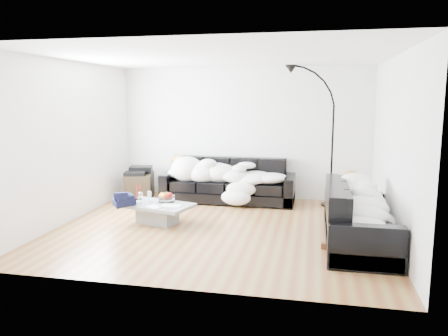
% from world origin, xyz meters
% --- Properties ---
extents(ground, '(5.00, 5.00, 0.00)m').
position_xyz_m(ground, '(0.00, 0.00, 0.00)').
color(ground, brown).
rests_on(ground, ground).
extents(wall_back, '(5.00, 0.02, 2.60)m').
position_xyz_m(wall_back, '(0.00, 2.25, 1.30)').
color(wall_back, silver).
rests_on(wall_back, ground).
extents(wall_left, '(0.02, 4.50, 2.60)m').
position_xyz_m(wall_left, '(-2.50, 0.00, 1.30)').
color(wall_left, silver).
rests_on(wall_left, ground).
extents(wall_right, '(0.02, 4.50, 2.60)m').
position_xyz_m(wall_right, '(2.50, 0.00, 1.30)').
color(wall_right, silver).
rests_on(wall_right, ground).
extents(ceiling, '(5.00, 5.00, 0.00)m').
position_xyz_m(ceiling, '(0.00, 0.00, 2.60)').
color(ceiling, white).
rests_on(ceiling, ground).
extents(sofa_back, '(2.56, 0.88, 0.84)m').
position_xyz_m(sofa_back, '(-0.22, 1.76, 0.42)').
color(sofa_back, black).
rests_on(sofa_back, ground).
extents(sofa_right, '(0.89, 2.07, 0.84)m').
position_xyz_m(sofa_right, '(2.03, -0.38, 0.42)').
color(sofa_right, black).
rests_on(sofa_right, ground).
extents(sleeper_back, '(2.16, 0.75, 0.43)m').
position_xyz_m(sleeper_back, '(-0.22, 1.71, 0.64)').
color(sleeper_back, white).
rests_on(sleeper_back, sofa_back).
extents(sleeper_right, '(0.75, 1.78, 0.43)m').
position_xyz_m(sleeper_right, '(2.03, -0.38, 0.64)').
color(sleeper_right, white).
rests_on(sleeper_right, sofa_right).
extents(teal_cushion, '(0.42, 0.38, 0.20)m').
position_xyz_m(teal_cushion, '(1.97, 0.27, 0.72)').
color(teal_cushion, '#0E5C67').
rests_on(teal_cushion, sofa_right).
extents(coffee_table, '(1.24, 0.92, 0.32)m').
position_xyz_m(coffee_table, '(-1.05, 0.05, 0.16)').
color(coffee_table, '#939699').
rests_on(coffee_table, ground).
extents(fruit_bowl, '(0.30, 0.30, 0.17)m').
position_xyz_m(fruit_bowl, '(-0.94, 0.19, 0.41)').
color(fruit_bowl, white).
rests_on(fruit_bowl, coffee_table).
extents(wine_glass_a, '(0.08, 0.08, 0.17)m').
position_xyz_m(wine_glass_a, '(-1.23, 0.19, 0.41)').
color(wine_glass_a, white).
rests_on(wine_glass_a, coffee_table).
extents(wine_glass_b, '(0.08, 0.08, 0.19)m').
position_xyz_m(wine_glass_b, '(-1.32, 0.04, 0.42)').
color(wine_glass_b, white).
rests_on(wine_glass_b, coffee_table).
extents(wine_glass_c, '(0.07, 0.07, 0.16)m').
position_xyz_m(wine_glass_c, '(-1.18, 0.05, 0.40)').
color(wine_glass_c, white).
rests_on(wine_glass_c, coffee_table).
extents(candle_left, '(0.06, 0.06, 0.25)m').
position_xyz_m(candle_left, '(-1.47, 0.24, 0.45)').
color(candle_left, maroon).
rests_on(candle_left, coffee_table).
extents(candle_right, '(0.06, 0.06, 0.26)m').
position_xyz_m(candle_right, '(-1.42, 0.26, 0.45)').
color(candle_right, maroon).
rests_on(candle_right, coffee_table).
extents(newspaper_a, '(0.33, 0.25, 0.01)m').
position_xyz_m(newspaper_a, '(-0.78, -0.03, 0.33)').
color(newspaper_a, silver).
rests_on(newspaper_a, coffee_table).
extents(newspaper_b, '(0.30, 0.27, 0.01)m').
position_xyz_m(newspaper_b, '(-1.02, -0.16, 0.33)').
color(newspaper_b, silver).
rests_on(newspaper_b, coffee_table).
extents(navy_jacket, '(0.42, 0.38, 0.17)m').
position_xyz_m(navy_jacket, '(-1.51, -0.19, 0.49)').
color(navy_jacket, black).
rests_on(navy_jacket, coffee_table).
extents(shoes, '(0.48, 0.43, 0.09)m').
position_xyz_m(shoes, '(1.73, -0.59, 0.04)').
color(shoes, '#472311').
rests_on(shoes, ground).
extents(av_cabinet, '(0.69, 0.85, 0.51)m').
position_xyz_m(av_cabinet, '(-2.01, 1.62, 0.26)').
color(av_cabinet, black).
rests_on(av_cabinet, ground).
extents(stereo, '(0.51, 0.44, 0.13)m').
position_xyz_m(stereo, '(-2.01, 1.62, 0.58)').
color(stereo, black).
rests_on(stereo, av_cabinet).
extents(floor_lamp, '(0.89, 0.53, 2.30)m').
position_xyz_m(floor_lamp, '(1.72, 1.83, 1.15)').
color(floor_lamp, black).
rests_on(floor_lamp, ground).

